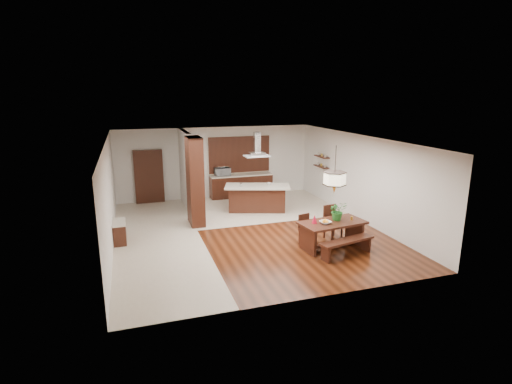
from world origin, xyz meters
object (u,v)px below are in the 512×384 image
object	(u,v)px
island_cup	(269,184)
kitchen_island	(257,198)
fruit_bowl	(325,222)
range_hood	(257,144)
dining_bench	(347,248)
microwave	(222,172)
dining_chair_left	(307,229)
pendant_lantern	(335,170)
dining_table	(332,229)
foliage_plant	(338,211)
hallway_console	(120,232)
dining_chair_right	(333,223)

from	to	relation	value
island_cup	kitchen_island	bearing A→B (deg)	170.47
fruit_bowl	island_cup	world-z (taller)	island_cup
kitchen_island	range_hood	xyz separation A→B (m)	(0.00, 0.00, 1.97)
fruit_bowl	island_cup	bearing A→B (deg)	92.49
dining_bench	island_cup	world-z (taller)	island_cup
range_hood	microwave	bearing A→B (deg)	109.96
range_hood	island_cup	distance (m)	1.52
dining_bench	microwave	distance (m)	7.17
fruit_bowl	microwave	bearing A→B (deg)	102.47
dining_chair_left	microwave	distance (m)	5.90
pendant_lantern	kitchen_island	distance (m)	4.52
dining_table	pendant_lantern	world-z (taller)	pendant_lantern
dining_bench	foliage_plant	xyz separation A→B (m)	(0.11, 0.77, 0.80)
dining_chair_left	island_cup	size ratio (longest dim) A/B	6.93
dining_bench	fruit_bowl	world-z (taller)	fruit_bowl
hallway_console	dining_table	size ratio (longest dim) A/B	0.45
kitchen_island	range_hood	distance (m)	1.97
foliage_plant	island_cup	world-z (taller)	foliage_plant
dining_bench	pendant_lantern	size ratio (longest dim) A/B	1.26
range_hood	island_cup	size ratio (longest dim) A/B	7.28
dining_bench	dining_chair_left	distance (m)	1.32
dining_chair_left	range_hood	size ratio (longest dim) A/B	0.95
pendant_lantern	island_cup	world-z (taller)	pendant_lantern
dining_chair_left	range_hood	distance (m)	4.14
kitchen_island	microwave	size ratio (longest dim) A/B	4.24
hallway_console	dining_bench	bearing A→B (deg)	-26.76
foliage_plant	dining_table	bearing A→B (deg)	-152.36
dining_table	pendant_lantern	distance (m)	1.68
pendant_lantern	dining_chair_right	bearing A→B (deg)	58.75
range_hood	fruit_bowl	bearing A→B (deg)	-81.61
pendant_lantern	foliage_plant	xyz separation A→B (m)	(0.21, 0.11, -1.21)
pendant_lantern	microwave	size ratio (longest dim) A/B	2.19
kitchen_island	microwave	world-z (taller)	microwave
pendant_lantern	microwave	xyz separation A→B (m)	(-1.68, 6.24, -1.13)
dining_chair_right	microwave	xyz separation A→B (m)	(-2.05, 5.62, 0.61)
dining_table	range_hood	distance (m)	4.59
foliage_plant	microwave	size ratio (longest dim) A/B	0.90
dining_chair_right	pendant_lantern	xyz separation A→B (m)	(-0.38, -0.62, 1.74)
dining_bench	dining_chair_right	world-z (taller)	dining_chair_right
fruit_bowl	microwave	xyz separation A→B (m)	(-1.40, 6.33, 0.31)
dining_table	dining_chair_left	xyz separation A→B (m)	(-0.53, 0.49, -0.13)
dining_table	dining_chair_right	distance (m)	0.73
hallway_console	dining_chair_left	size ratio (longest dim) A/B	1.03
foliage_plant	range_hood	world-z (taller)	range_hood
hallway_console	range_hood	bearing A→B (deg)	20.75
dining_table	island_cup	bearing A→B (deg)	96.48
hallway_console	pendant_lantern	xyz separation A→B (m)	(5.69, -2.26, 1.93)
pendant_lantern	island_cup	bearing A→B (deg)	96.48
dining_chair_left	fruit_bowl	distance (m)	0.74
hallway_console	dining_bench	xyz separation A→B (m)	(5.78, -2.92, -0.08)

